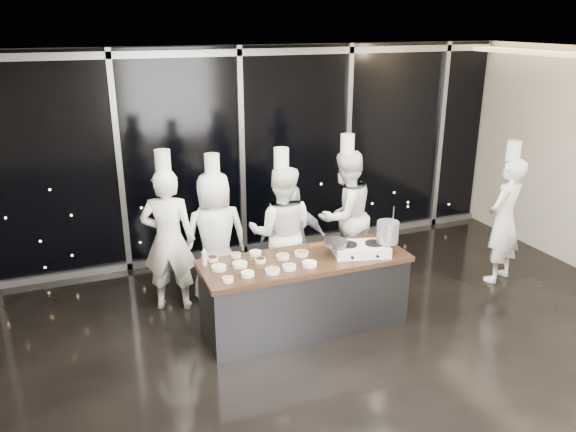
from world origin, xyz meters
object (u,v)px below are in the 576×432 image
stove (361,249)px  chef_center (282,232)px  chef_far_left (169,239)px  chef_right (345,215)px  frying_pan (335,243)px  guest (293,240)px  chef_side (504,219)px  chef_left (215,236)px  demo_counter (305,293)px  stock_pot (388,232)px

stove → chef_center: size_ratio=0.36×
chef_far_left → chef_right: bearing=-159.9°
stove → chef_right: (0.41, 1.23, -0.03)m
chef_right → chef_center: bearing=-3.4°
frying_pan → chef_right: (0.72, 1.16, -0.13)m
chef_right → guest: bearing=-4.2°
guest → chef_right: (0.86, 0.19, 0.18)m
chef_center → chef_side: size_ratio=1.01×
stove → guest: bearing=127.8°
chef_center → chef_right: bearing=-143.7°
chef_right → chef_far_left: bearing=-16.0°
stove → chef_left: size_ratio=0.37×
chef_left → chef_side: (3.90, -0.92, 0.03)m
guest → chef_side: bearing=-178.2°
chef_left → guest: bearing=166.5°
frying_pan → chef_center: size_ratio=0.26×
stove → chef_center: (-0.64, 0.98, -0.05)m
demo_counter → frying_pan: bearing=-6.7°
stove → chef_right: 1.30m
demo_counter → chef_side: (3.11, 0.21, 0.46)m
frying_pan → chef_far_left: size_ratio=0.25×
frying_pan → chef_center: 0.98m
demo_counter → chef_center: chef_center is taller
chef_far_left → chef_right: size_ratio=1.00×
stock_pot → chef_right: 1.34m
chef_far_left → chef_center: size_ratio=1.02×
chef_center → chef_side: chef_center is taller
stove → chef_far_left: size_ratio=0.35×
demo_counter → stove: size_ratio=3.40×
chef_side → guest: bearing=-36.6°
stock_pot → chef_center: 1.45m
chef_side → chef_far_left: bearing=-33.8°
frying_pan → chef_center: (-0.33, 0.91, -0.15)m
frying_pan → guest: 1.03m
demo_counter → chef_left: size_ratio=1.25×
demo_counter → guest: 1.00m
chef_far_left → chef_side: chef_far_left is taller
demo_counter → guest: guest is taller
stock_pot → chef_left: bearing=143.1°
frying_pan → stock_pot: 0.64m
stock_pot → chef_far_left: 2.71m
chef_left → chef_center: bearing=160.4°
stock_pot → chef_far_left: (-2.38, 1.29, -0.22)m
chef_far_left → chef_side: size_ratio=1.03×
chef_right → demo_counter: bearing=29.2°
chef_center → chef_side: (3.07, -0.66, 0.00)m
stock_pot → chef_left: (-1.77, 1.33, -0.29)m
frying_pan → chef_left: (-1.16, 1.17, -0.18)m
frying_pan → stock_pot: bearing=0.0°
chef_left → chef_side: bearing=164.6°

